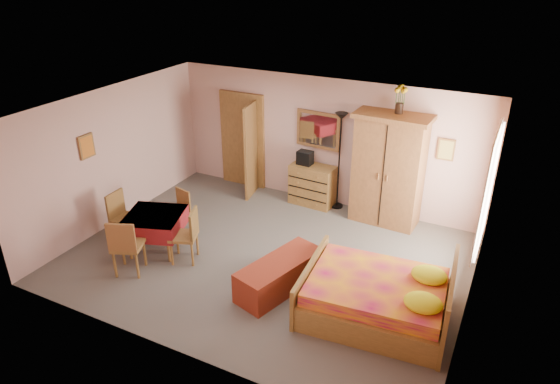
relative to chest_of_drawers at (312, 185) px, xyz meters
The scene contains 23 objects.
floor 2.28m from the chest_of_drawers, 86.69° to the right, with size 6.50×6.50×0.00m, color slate.
ceiling 3.12m from the chest_of_drawers, 86.69° to the right, with size 6.50×6.50×0.00m, color brown.
wall_back 0.92m from the chest_of_drawers, 64.00° to the left, with size 6.50×0.10×2.60m, color #D5A59A.
wall_front 4.82m from the chest_of_drawers, 88.44° to the right, with size 6.50×0.10×2.60m, color #D5A59A.
wall_left 3.94m from the chest_of_drawers, 144.39° to the right, with size 0.10×5.00×2.60m, color #D5A59A.
wall_right 4.14m from the chest_of_drawers, 33.48° to the right, with size 0.10×5.00×2.60m, color #D5A59A.
doorway 1.88m from the chest_of_drawers, behind, with size 1.06×0.12×2.15m, color #9E6B35.
window 3.64m from the chest_of_drawers, 17.22° to the right, with size 0.08×1.40×1.95m, color white.
picture_left 4.38m from the chest_of_drawers, 137.47° to the right, with size 0.04×0.32×0.42m, color orange.
picture_back 2.73m from the chest_of_drawers, ahead, with size 0.30×0.04×0.40m, color #D8BF59.
chest_of_drawers is the anchor object (origin of this frame).
wall_mirror 1.14m from the chest_of_drawers, 90.00° to the left, with size 0.95×0.05×0.75m, color white.
stereo 0.60m from the chest_of_drawers, behind, with size 0.30×0.22×0.28m, color black.
floor_lamp 0.78m from the chest_of_drawers, 11.82° to the left, with size 0.25×0.25×2.00m, color black.
wardrobe 1.68m from the chest_of_drawers, ahead, with size 1.37×0.71×2.16m, color #975E33.
sunflower_vase 2.56m from the chest_of_drawers, ahead, with size 0.21×0.21×0.52m, color yellow.
bed 3.60m from the chest_of_drawers, 52.04° to the right, with size 2.06×1.62×0.95m, color #BC1254.
bench 2.99m from the chest_of_drawers, 76.20° to the right, with size 0.55×1.50×0.50m, color maroon.
dining_table 3.34m from the chest_of_drawers, 121.12° to the right, with size 0.94×0.94×0.69m, color maroon.
chair_south 3.96m from the chest_of_drawers, 115.11° to the right, with size 0.45×0.45×1.00m, color olive.
chair_north 2.83m from the chest_of_drawers, 128.24° to the right, with size 0.38×0.38×0.83m, color olive.
chair_west 3.73m from the chest_of_drawers, 129.69° to the right, with size 0.43×0.43×0.94m, color olive.
chair_east 3.10m from the chest_of_drawers, 110.55° to the right, with size 0.43×0.43×0.95m, color #A17136.
Camera 1 is at (3.46, -6.37, 4.75)m, focal length 32.00 mm.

